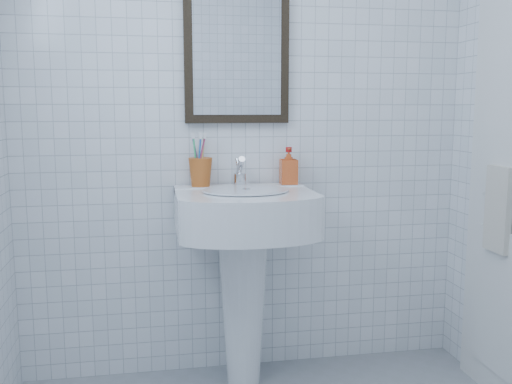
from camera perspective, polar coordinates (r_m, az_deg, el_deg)
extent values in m
cube|color=white|center=(2.79, -1.05, 7.13)|extent=(2.20, 0.02, 2.50)
cone|color=white|center=(2.76, -1.29, -11.20)|extent=(0.24, 0.24, 0.77)
cube|color=white|center=(2.59, -1.13, -1.99)|extent=(0.62, 0.44, 0.19)
cube|color=white|center=(2.74, -1.71, 0.35)|extent=(0.62, 0.11, 0.03)
cylinder|color=white|center=(2.54, -1.01, 0.19)|extent=(0.39, 0.39, 0.01)
cylinder|color=silver|center=(2.71, -1.62, 1.24)|extent=(0.06, 0.06, 0.06)
cylinder|color=silver|center=(2.68, -1.57, 2.70)|extent=(0.03, 0.11, 0.09)
cylinder|color=silver|center=(2.72, -1.70, 2.29)|extent=(0.04, 0.06, 0.11)
imported|color=red|center=(2.77, 3.28, 2.63)|extent=(0.08, 0.09, 0.18)
cube|color=black|center=(2.77, -1.93, 13.32)|extent=(0.50, 0.04, 0.62)
cube|color=silver|center=(2.75, -1.87, 13.36)|extent=(0.42, 0.00, 0.54)
torus|color=silver|center=(2.71, 23.61, 2.16)|extent=(0.01, 0.18, 0.18)
cube|color=beige|center=(2.72, 23.04, -1.61)|extent=(0.03, 0.16, 0.38)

